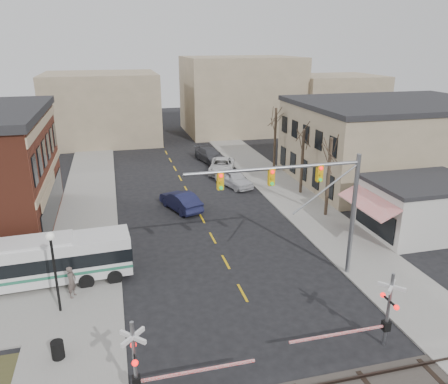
# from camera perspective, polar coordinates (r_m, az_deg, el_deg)

# --- Properties ---
(ground) EXTENTS (160.00, 160.00, 0.00)m
(ground) POSITION_cam_1_polar(r_m,az_deg,el_deg) (25.35, 3.78, -15.35)
(ground) COLOR black
(ground) RESTS_ON ground
(sidewalk_west) EXTENTS (5.00, 60.00, 0.12)m
(sidewalk_west) POSITION_cam_1_polar(r_m,az_deg,el_deg) (42.37, -17.26, -1.48)
(sidewalk_west) COLOR gray
(sidewalk_west) RESTS_ON ground
(sidewalk_east) EXTENTS (5.00, 60.00, 0.12)m
(sidewalk_east) POSITION_cam_1_polar(r_m,az_deg,el_deg) (45.30, 7.41, 0.58)
(sidewalk_east) COLOR gray
(sidewalk_east) RESTS_ON ground
(tan_building) EXTENTS (20.30, 15.30, 8.50)m
(tan_building) POSITION_cam_1_polar(r_m,az_deg,el_deg) (50.12, 21.11, 6.23)
(tan_building) COLOR gray
(tan_building) RESTS_ON ground
(awning_shop) EXTENTS (9.74, 6.20, 4.30)m
(awning_shop) POSITION_cam_1_polar(r_m,az_deg,el_deg) (37.18, 24.38, -1.77)
(awning_shop) COLOR beige
(awning_shop) RESTS_ON ground
(tree_east_a) EXTENTS (0.28, 0.28, 6.75)m
(tree_east_a) POSITION_cam_1_polar(r_m,az_deg,el_deg) (37.77, 13.48, 1.89)
(tree_east_a) COLOR #382B21
(tree_east_a) RESTS_ON sidewalk_east
(tree_east_b) EXTENTS (0.28, 0.28, 6.30)m
(tree_east_b) POSITION_cam_1_polar(r_m,az_deg,el_deg) (43.12, 10.17, 3.94)
(tree_east_b) COLOR #382B21
(tree_east_b) RESTS_ON sidewalk_east
(tree_east_c) EXTENTS (0.28, 0.28, 7.20)m
(tree_east_c) POSITION_cam_1_polar(r_m,az_deg,el_deg) (50.25, 6.67, 6.79)
(tree_east_c) COLOR #382B21
(tree_east_c) RESTS_ON sidewalk_east
(transit_bus) EXTENTS (11.44, 3.08, 2.92)m
(transit_bus) POSITION_cam_1_polar(r_m,az_deg,el_deg) (29.16, -23.38, -8.35)
(transit_bus) COLOR silver
(transit_bus) RESTS_ON ground
(traffic_signal_mast) EXTENTS (10.70, 0.30, 8.00)m
(traffic_signal_mast) POSITION_cam_1_polar(r_m,az_deg,el_deg) (26.41, 11.38, -0.18)
(traffic_signal_mast) COLOR gray
(traffic_signal_mast) RESTS_ON ground
(rr_crossing_west) EXTENTS (5.60, 1.36, 4.00)m
(rr_crossing_west) POSITION_cam_1_polar(r_m,az_deg,el_deg) (19.29, -10.19, -21.09)
(rr_crossing_west) COLOR gray
(rr_crossing_west) RESTS_ON ground
(rr_crossing_east) EXTENTS (5.60, 1.36, 4.00)m
(rr_crossing_east) POSITION_cam_1_polar(r_m,az_deg,el_deg) (23.10, 19.76, -14.52)
(rr_crossing_east) COLOR gray
(rr_crossing_east) RESTS_ON ground
(street_lamp) EXTENTS (0.44, 0.44, 4.76)m
(street_lamp) POSITION_cam_1_polar(r_m,az_deg,el_deg) (25.18, -21.45, -7.84)
(street_lamp) COLOR black
(street_lamp) RESTS_ON sidewalk_west
(trash_bin) EXTENTS (0.60, 0.60, 0.88)m
(trash_bin) POSITION_cam_1_polar(r_m,az_deg,el_deg) (23.23, -20.90, -18.70)
(trash_bin) COLOR black
(trash_bin) RESTS_ON sidewalk_west
(car_a) EXTENTS (3.53, 5.34, 1.69)m
(car_a) POSITION_cam_1_polar(r_m,az_deg,el_deg) (45.25, 1.32, 1.76)
(car_a) COLOR silver
(car_a) RESTS_ON ground
(car_b) EXTENTS (3.43, 5.42, 1.69)m
(car_b) POSITION_cam_1_polar(r_m,az_deg,el_deg) (39.15, -5.69, -1.15)
(car_b) COLOR #161837
(car_b) RESTS_ON ground
(car_c) EXTENTS (4.37, 6.34, 1.61)m
(car_c) POSITION_cam_1_polar(r_m,az_deg,el_deg) (50.08, -0.29, 3.43)
(car_c) COLOR silver
(car_c) RESTS_ON ground
(car_d) EXTENTS (3.57, 6.06, 1.65)m
(car_d) POSITION_cam_1_polar(r_m,az_deg,el_deg) (54.92, -1.83, 4.86)
(car_d) COLOR #3F4044
(car_d) RESTS_ON ground
(pedestrian_near) EXTENTS (0.72, 0.84, 1.94)m
(pedestrian_near) POSITION_cam_1_polar(r_m,az_deg,el_deg) (27.36, -19.27, -11.02)
(pedestrian_near) COLOR #574A45
(pedestrian_near) RESTS_ON sidewalk_west
(pedestrian_far) EXTENTS (1.05, 1.02, 1.70)m
(pedestrian_far) POSITION_cam_1_polar(r_m,az_deg,el_deg) (29.66, -20.88, -9.04)
(pedestrian_far) COLOR #313D56
(pedestrian_far) RESTS_ON sidewalk_west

